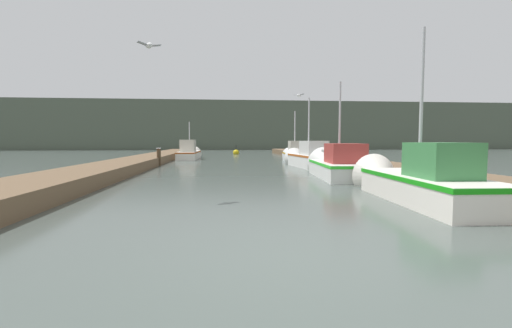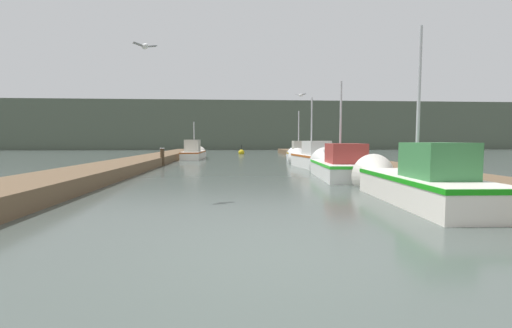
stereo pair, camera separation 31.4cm
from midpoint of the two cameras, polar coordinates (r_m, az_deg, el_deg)
ground_plane at (r=4.32m, az=6.06°, el=-15.97°), size 200.00×200.00×0.00m
dock_left at (r=20.63m, az=-19.34°, el=0.33°), size 2.22×40.00×0.48m
dock_right at (r=21.08m, az=12.95°, el=0.53°), size 2.22×40.00×0.48m
distant_shore_ridge at (r=60.55m, az=-4.60°, el=6.18°), size 120.00×16.00×7.61m
fishing_boat_0 at (r=9.41m, az=23.96°, el=-2.56°), size 1.70×5.36×4.53m
fishing_boat_1 at (r=14.37m, az=12.75°, el=-0.25°), size 2.15×5.24×4.32m
fishing_boat_2 at (r=19.18m, az=8.10°, el=1.05°), size 1.79×5.06×4.09m
fishing_boat_3 at (r=23.78m, az=6.05°, el=1.55°), size 1.70×4.96×3.78m
fishing_boat_4 at (r=27.94m, az=-11.28°, el=1.84°), size 1.50×6.02×3.29m
mooring_piling_0 at (r=20.45m, az=-16.31°, el=1.16°), size 0.27×0.27×1.03m
mooring_piling_1 at (r=19.37m, az=11.19°, el=1.61°), size 0.26×0.26×1.38m
channel_buoy at (r=36.16m, az=-3.59°, el=1.92°), size 0.64×0.64×1.14m
seagull_lead at (r=8.83m, az=-18.41°, el=18.25°), size 0.53×0.38×0.12m
seagull_1 at (r=16.43m, az=6.62°, el=11.32°), size 0.46×0.48×0.12m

